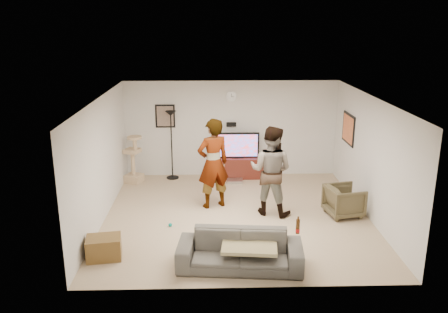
{
  "coord_description": "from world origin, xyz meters",
  "views": [
    {
      "loc": [
        -0.54,
        -9.07,
        3.99
      ],
      "look_at": [
        -0.26,
        0.2,
        1.25
      ],
      "focal_mm": 37.35,
      "sensor_mm": 36.0,
      "label": 1
    }
  ],
  "objects_px": {
    "tv": "(238,145)",
    "beer_bottle": "(298,226)",
    "floor_lamp": "(172,145)",
    "tv_stand": "(237,167)",
    "side_table": "(104,248)",
    "sofa": "(240,251)",
    "person_right": "(271,171)",
    "cat_tree": "(133,159)",
    "person_left": "(213,163)",
    "armchair": "(344,201)"
  },
  "relations": [
    {
      "from": "tv",
      "to": "beer_bottle",
      "type": "relative_size",
      "value": 4.42
    },
    {
      "from": "tv_stand",
      "to": "cat_tree",
      "type": "xyz_separation_m",
      "value": [
        -2.66,
        -0.3,
        0.34
      ]
    },
    {
      "from": "floor_lamp",
      "to": "person_left",
      "type": "distance_m",
      "value": 2.22
    },
    {
      "from": "armchair",
      "to": "person_right",
      "type": "bearing_deg",
      "value": 71.59
    },
    {
      "from": "tv_stand",
      "to": "person_right",
      "type": "distance_m",
      "value": 2.52
    },
    {
      "from": "cat_tree",
      "to": "beer_bottle",
      "type": "relative_size",
      "value": 4.87
    },
    {
      "from": "tv",
      "to": "cat_tree",
      "type": "xyz_separation_m",
      "value": [
        -2.66,
        -0.3,
        -0.27
      ]
    },
    {
      "from": "tv",
      "to": "floor_lamp",
      "type": "height_order",
      "value": "floor_lamp"
    },
    {
      "from": "person_left",
      "to": "sofa",
      "type": "distance_m",
      "value": 2.78
    },
    {
      "from": "cat_tree",
      "to": "tv",
      "type": "bearing_deg",
      "value": 6.48
    },
    {
      "from": "person_left",
      "to": "person_right",
      "type": "relative_size",
      "value": 1.05
    },
    {
      "from": "tv",
      "to": "person_left",
      "type": "relative_size",
      "value": 0.56
    },
    {
      "from": "floor_lamp",
      "to": "tv",
      "type": "bearing_deg",
      "value": 0.36
    },
    {
      "from": "cat_tree",
      "to": "side_table",
      "type": "distance_m",
      "value": 3.96
    },
    {
      "from": "tv_stand",
      "to": "side_table",
      "type": "bearing_deg",
      "value": -121.09
    },
    {
      "from": "floor_lamp",
      "to": "sofa",
      "type": "xyz_separation_m",
      "value": [
        1.47,
        -4.61,
        -0.58
      ]
    },
    {
      "from": "floor_lamp",
      "to": "person_left",
      "type": "relative_size",
      "value": 0.89
    },
    {
      "from": "tv",
      "to": "side_table",
      "type": "xyz_separation_m",
      "value": [
        -2.56,
        -4.24,
        -0.68
      ]
    },
    {
      "from": "cat_tree",
      "to": "armchair",
      "type": "bearing_deg",
      "value": -25.18
    },
    {
      "from": "person_right",
      "to": "side_table",
      "type": "distance_m",
      "value": 3.72
    },
    {
      "from": "tv_stand",
      "to": "person_right",
      "type": "xyz_separation_m",
      "value": [
        0.56,
        -2.36,
        0.68
      ]
    },
    {
      "from": "tv_stand",
      "to": "person_left",
      "type": "height_order",
      "value": "person_left"
    },
    {
      "from": "person_left",
      "to": "cat_tree",
      "type": "bearing_deg",
      "value": -63.37
    },
    {
      "from": "tv",
      "to": "beer_bottle",
      "type": "height_order",
      "value": "tv"
    },
    {
      "from": "cat_tree",
      "to": "tv_stand",
      "type": "bearing_deg",
      "value": 6.48
    },
    {
      "from": "floor_lamp",
      "to": "armchair",
      "type": "xyz_separation_m",
      "value": [
        3.8,
        -2.53,
        -0.56
      ]
    },
    {
      "from": "beer_bottle",
      "to": "tv",
      "type": "bearing_deg",
      "value": 98.9
    },
    {
      "from": "beer_bottle",
      "to": "armchair",
      "type": "height_order",
      "value": "beer_bottle"
    },
    {
      "from": "person_left",
      "to": "armchair",
      "type": "height_order",
      "value": "person_left"
    },
    {
      "from": "person_right",
      "to": "beer_bottle",
      "type": "relative_size",
      "value": 7.61
    },
    {
      "from": "tv_stand",
      "to": "side_table",
      "type": "xyz_separation_m",
      "value": [
        -2.56,
        -4.24,
        -0.08
      ]
    },
    {
      "from": "beer_bottle",
      "to": "tv_stand",
      "type": "bearing_deg",
      "value": 98.9
    },
    {
      "from": "beer_bottle",
      "to": "armchair",
      "type": "distance_m",
      "value": 2.53
    },
    {
      "from": "tv_stand",
      "to": "sofa",
      "type": "xyz_separation_m",
      "value": [
        -0.22,
        -4.62,
        0.03
      ]
    },
    {
      "from": "cat_tree",
      "to": "person_right",
      "type": "relative_size",
      "value": 0.64
    },
    {
      "from": "person_right",
      "to": "cat_tree",
      "type": "bearing_deg",
      "value": -8.42
    },
    {
      "from": "person_left",
      "to": "beer_bottle",
      "type": "relative_size",
      "value": 7.96
    },
    {
      "from": "person_right",
      "to": "armchair",
      "type": "height_order",
      "value": "person_right"
    },
    {
      "from": "floor_lamp",
      "to": "armchair",
      "type": "distance_m",
      "value": 4.6
    },
    {
      "from": "sofa",
      "to": "person_right",
      "type": "bearing_deg",
      "value": 76.36
    },
    {
      "from": "person_right",
      "to": "armchair",
      "type": "distance_m",
      "value": 1.68
    },
    {
      "from": "person_right",
      "to": "sofa",
      "type": "bearing_deg",
      "value": 95.19
    },
    {
      "from": "floor_lamp",
      "to": "person_right",
      "type": "bearing_deg",
      "value": -46.22
    },
    {
      "from": "cat_tree",
      "to": "side_table",
      "type": "relative_size",
      "value": 2.09
    },
    {
      "from": "person_left",
      "to": "person_right",
      "type": "xyz_separation_m",
      "value": [
        1.2,
        -0.4,
        -0.04
      ]
    },
    {
      "from": "tv",
      "to": "person_right",
      "type": "relative_size",
      "value": 0.58
    },
    {
      "from": "floor_lamp",
      "to": "sofa",
      "type": "relative_size",
      "value": 0.86
    },
    {
      "from": "floor_lamp",
      "to": "person_right",
      "type": "relative_size",
      "value": 0.93
    },
    {
      "from": "tv",
      "to": "person_left",
      "type": "xyz_separation_m",
      "value": [
        -0.65,
        -1.97,
        0.12
      ]
    },
    {
      "from": "floor_lamp",
      "to": "sofa",
      "type": "height_order",
      "value": "floor_lamp"
    }
  ]
}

